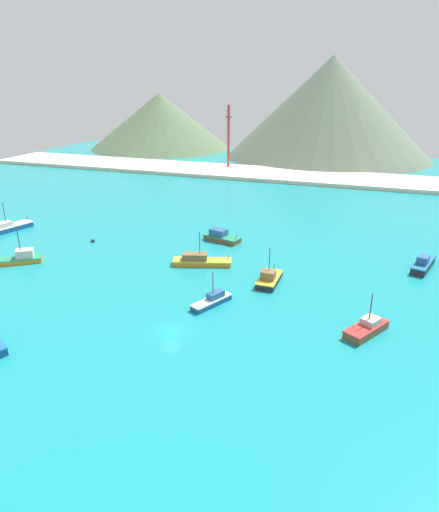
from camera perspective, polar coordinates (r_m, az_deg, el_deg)
The scene contains 14 objects.
ground at distance 87.38m, azimuth 2.11°, elevation -0.04°, with size 260.00×280.00×0.50m.
fishing_boat_1 at distance 68.16m, azimuth -0.90°, elevation -5.66°, with size 4.78×7.28×5.30m.
fishing_boat_2 at distance 75.40m, azimuth 6.32°, elevation -2.89°, with size 3.15×7.17×6.43m.
fishing_boat_3 at distance 82.54m, azimuth -2.46°, elevation -0.58°, with size 11.10×5.85×6.34m.
fishing_boat_4 at distance 88.65m, azimuth 24.50°, elevation -0.93°, with size 4.84×9.38×2.73m.
fishing_boat_7 at distance 111.96m, azimuth -25.26°, elevation 3.32°, with size 5.88×10.62×6.59m.
fishing_boat_8 at distance 64.00m, azimuth 18.24°, elevation -8.72°, with size 5.90×7.55×5.83m.
fishing_boat_9 at distance 94.80m, azimuth 0.23°, elevation 2.47°, with size 8.42×5.08×2.46m.
fishing_boat_10 at distance 91.37m, azimuth -23.89°, elevation -0.21°, with size 8.15×7.00×6.60m.
buoy_0 at distance 98.09m, azimuth -15.82°, elevation 1.83°, with size 0.90×0.90×0.90m.
beach_strip at distance 160.83m, azimuth 10.64°, elevation 9.94°, with size 247.00×23.38×1.20m, color beige.
hill_west at distance 232.47m, azimuth -7.58°, elevation 16.68°, with size 69.07×69.07×26.03m.
hill_central at distance 207.07m, azimuth 13.86°, elevation 17.87°, with size 87.78×87.78×41.63m.
radio_tower at distance 171.81m, azimuth 1.15°, elevation 14.86°, with size 2.35×1.88×23.48m.
Camera 1 is at (23.96, -47.68, 31.81)m, focal length 31.42 mm.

